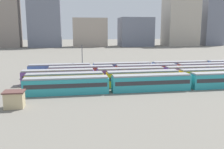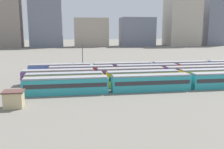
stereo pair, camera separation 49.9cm
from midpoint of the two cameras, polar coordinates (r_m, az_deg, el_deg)
The scene contains 13 objects.
ground_plane at distance 63.40m, azimuth -9.79°, elevation -2.09°, with size 600.00×600.00×0.00m, color slate.
train_track_0 at distance 55.56m, azimuth 8.98°, elevation -1.83°, with size 55.80×3.06×3.75m.
train_track_2 at distance 71.52m, azimuth 19.10°, elevation 0.45°, with size 93.60×3.06×3.75m.
train_track_3 at distance 74.61m, azimuth 14.91°, elevation 1.07°, with size 74.70×3.06×3.75m.
train_track_4 at distance 80.64m, azimuth 15.54°, elevation 1.72°, with size 93.60×3.06×3.75m.
catenary_pole_3 at distance 75.96m, azimuth -7.21°, elevation 3.91°, with size 0.24×3.20×9.07m.
signal_hut at distance 46.40m, azimuth -22.27°, elevation -5.40°, with size 3.60×3.00×3.04m.
distant_building_0 at distance 209.65m, azimuth -23.80°, elevation 12.44°, with size 20.60×12.61×48.18m, color gray.
distant_building_1 at distance 204.59m, azimuth -15.68°, elevation 12.96°, with size 25.28×15.95×47.90m, color slate.
distant_building_2 at distance 203.72m, azimuth -5.31°, elevation 9.84°, with size 27.83×14.15×23.27m, color #A89989.
distant_building_3 at distance 210.07m, azimuth 5.48°, elevation 9.93°, with size 27.36×21.32×23.89m, color slate.
distant_building_4 at distance 223.79m, azimuth 15.75°, elevation 12.34°, with size 27.27×21.86×45.09m, color #B2A899.
distant_building_5 at distance 237.82m, azimuth 22.44°, elevation 11.62°, with size 17.35×14.45×43.46m, color slate.
Camera 1 is at (0.55, -51.48, 13.58)m, focal length 38.85 mm.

